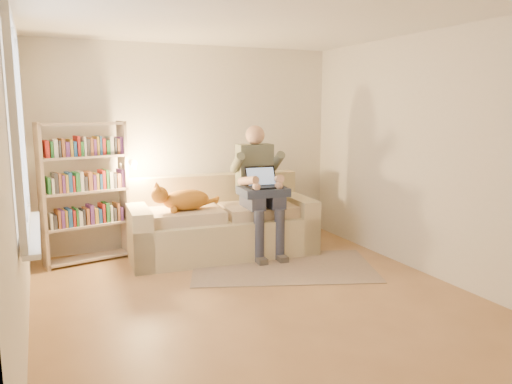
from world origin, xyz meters
name	(u,v)px	position (x,y,z in m)	size (l,w,h in m)	color
floor	(258,300)	(0.00, 0.00, 0.00)	(4.50, 4.50, 0.00)	#9B7046
ceiling	(259,15)	(0.00, 0.00, 2.60)	(4.00, 4.50, 0.02)	white
wall_left	(15,176)	(-2.00, 0.00, 1.30)	(0.02, 4.50, 2.60)	silver
wall_right	(430,155)	(2.00, 0.00, 1.30)	(0.02, 4.50, 2.60)	silver
wall_back	(189,146)	(0.00, 2.25, 1.30)	(4.00, 0.02, 2.60)	silver
wall_front	(440,210)	(0.00, -2.25, 1.30)	(4.00, 0.02, 2.60)	silver
window	(23,163)	(-1.95, 0.20, 1.38)	(0.12, 1.52, 1.69)	white
sofa	(220,226)	(0.19, 1.61, 0.35)	(2.30, 1.15, 0.95)	beige
person	(259,182)	(0.63, 1.42, 0.90)	(0.47, 0.72, 1.59)	#646955
cat	(178,200)	(-0.36, 1.50, 0.74)	(0.85, 0.33, 0.31)	orange
blanket	(266,191)	(0.66, 1.26, 0.81)	(0.55, 0.45, 0.10)	#262E44
laptop	(266,182)	(0.66, 1.27, 0.92)	(0.40, 0.36, 0.31)	black
bookshelf	(85,186)	(-1.36, 1.90, 0.91)	(1.13, 0.45, 1.65)	#C2AB92
rug	(283,267)	(0.64, 0.77, 0.01)	(2.04, 1.20, 0.01)	gray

